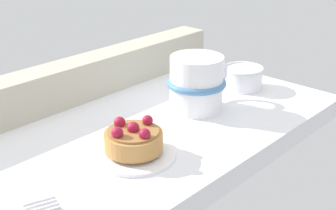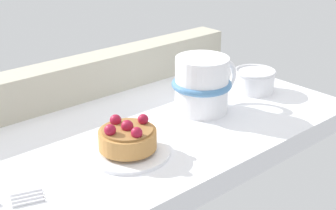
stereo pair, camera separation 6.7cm
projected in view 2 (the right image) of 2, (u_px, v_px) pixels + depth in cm
name	position (u px, v px, depth cm)	size (l,w,h in cm)	color
ground_plane	(130.00, 137.00, 69.91)	(65.91, 35.00, 3.23)	white
window_rail_back	(75.00, 80.00, 78.26)	(64.59, 5.30, 6.48)	#B2AD99
dessert_plate	(128.00, 151.00, 61.80)	(11.00, 11.00, 0.98)	white
raspberry_tart	(127.00, 137.00, 61.01)	(7.52, 7.52, 3.91)	#B77F42
coffee_mug	(203.00, 84.00, 73.31)	(12.50, 9.32, 8.66)	white
sugar_bowl	(255.00, 80.00, 81.79)	(7.21, 7.21, 3.82)	white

